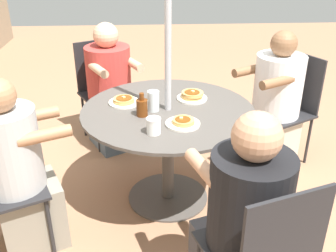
# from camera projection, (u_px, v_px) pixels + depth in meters

# --- Properties ---
(ground_plane) EXTENTS (12.00, 12.00, 0.00)m
(ground_plane) POSITION_uv_depth(u_px,v_px,m) (168.00, 197.00, 2.98)
(ground_plane) COLOR #9E7051
(patio_table) EXTENTS (1.18, 1.18, 0.73)m
(patio_table) POSITION_uv_depth(u_px,v_px,m) (168.00, 130.00, 2.72)
(patio_table) COLOR #4C4742
(patio_table) RESTS_ON ground
(umbrella_pole) EXTENTS (0.04, 0.04, 2.16)m
(umbrella_pole) POSITION_uv_depth(u_px,v_px,m) (168.00, 59.00, 2.50)
(umbrella_pole) COLOR #ADADB2
(umbrella_pole) RESTS_ON ground
(diner_north) EXTENTS (0.51, 0.57, 1.13)m
(diner_north) POSITION_uv_depth(u_px,v_px,m) (20.00, 176.00, 2.33)
(diner_north) COLOR gray
(diner_north) RESTS_ON ground
(patio_chair_east) EXTENTS (0.55, 0.55, 0.92)m
(patio_chair_east) POSITION_uv_depth(u_px,v_px,m) (264.00, 252.00, 1.77)
(patio_chair_east) COLOR #232326
(patio_chair_east) RESTS_ON ground
(diner_east) EXTENTS (0.56, 0.50, 1.15)m
(diner_east) POSITION_uv_depth(u_px,v_px,m) (243.00, 228.00, 1.92)
(diner_east) COLOR #3D3D42
(diner_east) RESTS_ON ground
(patio_chair_south) EXTENTS (0.59, 0.59, 0.92)m
(patio_chair_south) POSITION_uv_depth(u_px,v_px,m) (289.00, 102.00, 3.29)
(patio_chair_south) COLOR #232326
(patio_chair_south) RESTS_ON ground
(diner_south) EXTENTS (0.55, 0.60, 1.14)m
(diner_south) POSITION_uv_depth(u_px,v_px,m) (273.00, 108.00, 3.21)
(diner_south) COLOR beige
(diner_south) RESTS_ON ground
(patio_chair_west) EXTENTS (0.59, 0.59, 0.92)m
(patio_chair_west) POSITION_uv_depth(u_px,v_px,m) (103.00, 85.00, 3.65)
(patio_chair_west) COLOR #232326
(patio_chair_west) RESTS_ON ground
(diner_west) EXTENTS (0.59, 0.55, 1.13)m
(diner_west) POSITION_uv_depth(u_px,v_px,m) (111.00, 93.00, 3.52)
(diner_west) COLOR slate
(diner_west) RESTS_ON ground
(pancake_plate_a) EXTENTS (0.22, 0.22, 0.06)m
(pancake_plate_a) POSITION_uv_depth(u_px,v_px,m) (192.00, 96.00, 2.80)
(pancake_plate_a) COLOR silver
(pancake_plate_a) RESTS_ON patio_table
(pancake_plate_b) EXTENTS (0.22, 0.22, 0.05)m
(pancake_plate_b) POSITION_uv_depth(u_px,v_px,m) (183.00, 123.00, 2.44)
(pancake_plate_b) COLOR silver
(pancake_plate_b) RESTS_ON patio_table
(pancake_plate_c) EXTENTS (0.22, 0.22, 0.05)m
(pancake_plate_c) POSITION_uv_depth(u_px,v_px,m) (124.00, 101.00, 2.73)
(pancake_plate_c) COLOR silver
(pancake_plate_c) RESTS_ON patio_table
(syrup_bottle) EXTENTS (0.10, 0.07, 0.16)m
(syrup_bottle) POSITION_uv_depth(u_px,v_px,m) (142.00, 107.00, 2.54)
(syrup_bottle) COLOR #602D0F
(syrup_bottle) RESTS_ON patio_table
(coffee_cup) EXTENTS (0.09, 0.09, 0.10)m
(coffee_cup) POSITION_uv_depth(u_px,v_px,m) (154.00, 126.00, 2.32)
(coffee_cup) COLOR white
(coffee_cup) RESTS_ON patio_table
(drinking_glass_a) EXTENTS (0.08, 0.08, 0.14)m
(drinking_glass_a) POSITION_uv_depth(u_px,v_px,m) (153.00, 101.00, 2.61)
(drinking_glass_a) COLOR silver
(drinking_glass_a) RESTS_ON patio_table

